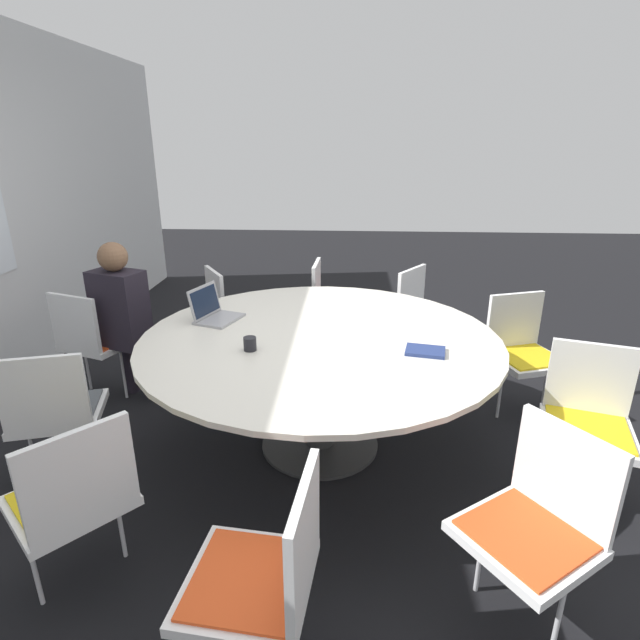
# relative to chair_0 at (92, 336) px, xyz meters

# --- Properties ---
(ground_plane) EXTENTS (16.00, 16.00, 0.00)m
(ground_plane) POSITION_rel_chair_0_xyz_m (-0.53, -1.69, -0.50)
(ground_plane) COLOR black
(conference_table) EXTENTS (2.11, 2.11, 0.75)m
(conference_table) POSITION_rel_chair_0_xyz_m (-0.53, -1.69, 0.14)
(conference_table) COLOR #333333
(conference_table) RESTS_ON ground_plane
(chair_0) EXTENTS (0.54, 0.55, 0.84)m
(chair_0) POSITION_rel_chair_0_xyz_m (0.00, 0.00, 0.00)
(chair_0) COLOR white
(chair_0) RESTS_ON ground_plane
(chair_1) EXTENTS (0.53, 0.54, 0.84)m
(chair_1) POSITION_rel_chair_0_xyz_m (-1.00, -0.30, 0.00)
(chair_1) COLOR white
(chair_1) RESTS_ON ground_plane
(chair_2) EXTENTS (0.61, 0.61, 0.84)m
(chair_2) POSITION_rel_chair_0_xyz_m (-1.67, -0.77, 0.00)
(chair_2) COLOR white
(chair_2) RESTS_ON ground_plane
(chair_3) EXTENTS (0.48, 0.46, 0.84)m
(chair_3) POSITION_rel_chair_0_xyz_m (-1.99, -1.60, 0.00)
(chair_3) COLOR white
(chair_3) RESTS_ON ground_plane
(chair_4) EXTENTS (0.60, 0.60, 0.84)m
(chair_4) POSITION_rel_chair_0_xyz_m (-1.69, -2.59, 0.00)
(chair_4) COLOR white
(chair_4) RESTS_ON ground_plane
(chair_5) EXTENTS (0.53, 0.55, 0.84)m
(chair_5) POSITION_rel_chair_0_xyz_m (-0.90, -3.12, 0.00)
(chair_5) COLOR white
(chair_5) RESTS_ON ground_plane
(chair_6) EXTENTS (0.54, 0.55, 0.84)m
(chair_6) POSITION_rel_chair_0_xyz_m (0.00, -3.07, 0.00)
(chair_6) COLOR white
(chair_6) RESTS_ON ground_plane
(chair_7) EXTENTS (0.60, 0.60, 0.84)m
(chair_7) POSITION_rel_chair_0_xyz_m (0.72, -2.48, 0.00)
(chair_7) COLOR white
(chair_7) RESTS_ON ground_plane
(chair_8) EXTENTS (0.46, 0.44, 0.84)m
(chair_8) POSITION_rel_chair_0_xyz_m (0.95, -1.70, 0.00)
(chair_8) COLOR white
(chair_8) RESTS_ON ground_plane
(chair_9) EXTENTS (0.59, 0.59, 0.84)m
(chair_9) POSITION_rel_chair_0_xyz_m (0.69, -0.86, 0.00)
(chair_9) COLOR white
(chair_9) RESTS_ON ground_plane
(person_0) EXTENTS (0.34, 0.41, 1.19)m
(person_0) POSITION_rel_chair_0_xyz_m (-0.00, -0.25, 0.20)
(person_0) COLOR #231E28
(person_0) RESTS_ON ground_plane
(laptop) EXTENTS (0.35, 0.32, 0.21)m
(laptop) POSITION_rel_chair_0_xyz_m (-0.28, -0.99, 0.31)
(laptop) COLOR #99999E
(laptop) RESTS_ON conference_table
(spiral_notebook) EXTENTS (0.19, 0.24, 0.02)m
(spiral_notebook) POSITION_rel_chair_0_xyz_m (-0.74, -2.28, 0.26)
(spiral_notebook) COLOR navy
(spiral_notebook) RESTS_ON conference_table
(coffee_cup) EXTENTS (0.07, 0.07, 0.08)m
(coffee_cup) POSITION_rel_chair_0_xyz_m (-0.76, -1.32, 0.29)
(coffee_cup) COLOR black
(coffee_cup) RESTS_ON conference_table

